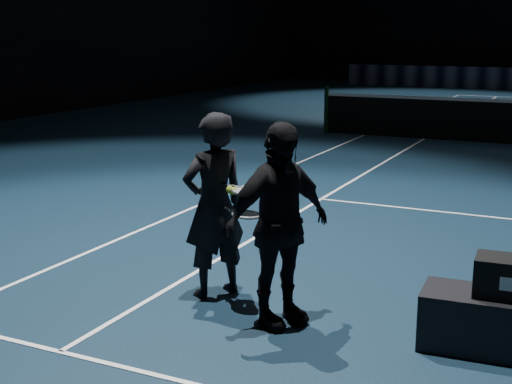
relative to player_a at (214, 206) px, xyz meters
The scene contains 6 objects.
net_post_left 10.70m from the player_a, 104.88° to the left, with size 0.10×0.10×1.10m, color black.
player_a is the anchor object (origin of this frame).
player_b 0.85m from the player_a, 24.30° to the right, with size 0.97×0.40×1.65m, color black.
racket_lower 0.45m from the player_a, 24.30° to the right, with size 0.68×0.22×0.03m, color black, non-canonical shape.
racket_upper 0.44m from the player_a, 18.59° to the right, with size 0.68×0.22×0.03m, color black, non-canonical shape.
tennis_balls 0.32m from the player_a, 23.18° to the right, with size 0.12×0.10×0.12m, color #A1C329, non-canonical shape.
Camera 1 is at (-0.68, -15.66, 2.32)m, focal length 50.00 mm.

